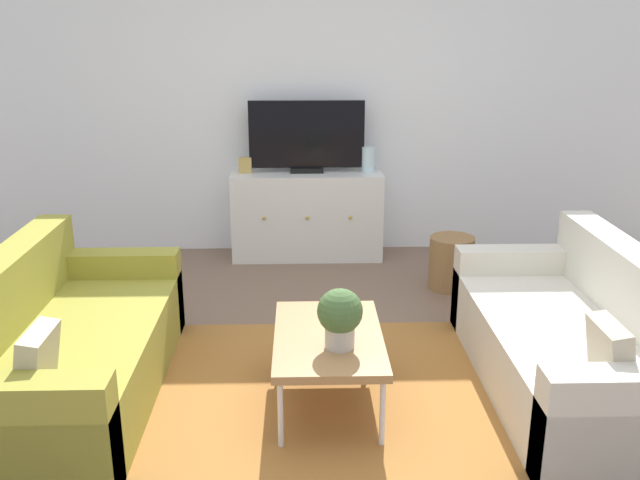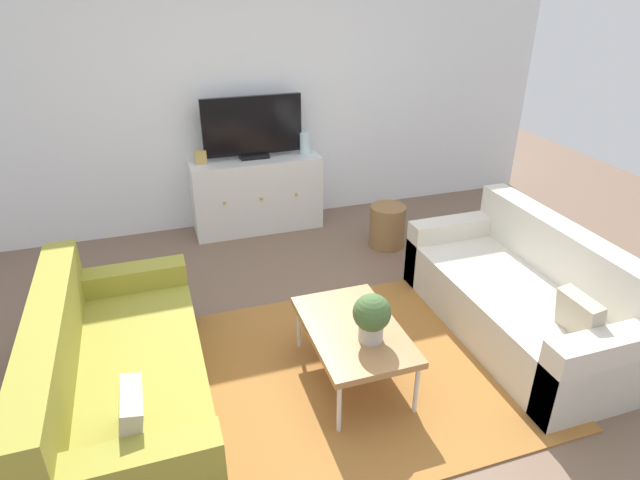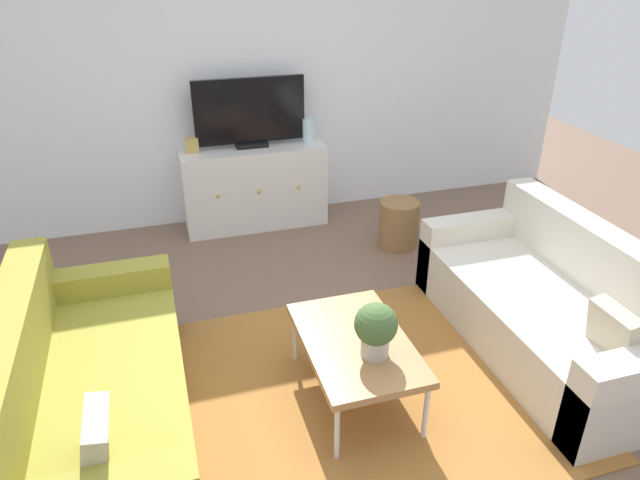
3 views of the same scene
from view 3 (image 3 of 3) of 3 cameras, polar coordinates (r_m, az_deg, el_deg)
ground_plane at (r=3.63m, az=1.85°, el=-13.20°), size 10.00×10.00×0.00m
wall_back at (r=5.33m, az=-7.07°, el=16.28°), size 6.40×0.12×2.70m
area_rug at (r=3.52m, az=2.66°, el=-14.64°), size 2.50×1.90×0.01m
couch_left_side at (r=3.30m, az=-22.66°, el=-14.59°), size 0.89×1.84×0.79m
couch_right_side at (r=4.02m, az=22.38°, el=-6.37°), size 0.89×1.84×0.79m
coffee_table at (r=3.25m, az=3.56°, el=-10.30°), size 0.57×0.90×0.40m
potted_plant at (r=3.04m, az=5.56°, el=-8.68°), size 0.23×0.23×0.31m
tv_console at (r=5.33m, az=-6.54°, el=5.34°), size 1.28×0.47×0.75m
flat_screen_tv at (r=5.13m, az=-6.99°, el=12.42°), size 0.97×0.16×0.60m
glass_vase at (r=5.28m, az=-1.16°, el=10.87°), size 0.11×0.11×0.22m
mantel_clock at (r=5.12m, az=-12.61°, el=9.17°), size 0.11×0.07×0.13m
wicker_basket at (r=5.00m, az=7.82°, el=1.61°), size 0.34×0.34×0.41m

